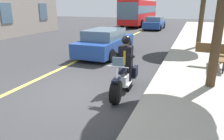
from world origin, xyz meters
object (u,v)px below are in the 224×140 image
Objects in this scene: rider_main at (126,58)px; car_dark at (106,42)px; motorcycle_main at (124,78)px; bus_near at (139,11)px; car_silver at (155,23)px; bench_sidewalk at (218,54)px.

car_dark is at bearing -149.93° from rider_main.
motorcycle_main is at bearing 29.17° from car_dark.
motorcycle_main is 0.61m from rider_main.
rider_main is 0.16× the size of bus_near.
car_dark is (13.79, -0.20, 0.00)m from car_silver.
motorcycle_main is at bearing -39.47° from bench_sidewalk.
car_silver reaches higher than bench_sidewalk.
car_dark reaches higher than motorcycle_main.
car_silver is at bearing 33.43° from bus_near.
bus_near reaches higher than motorcycle_main.
car_silver is at bearing -172.66° from rider_main.
bench_sidewalk is (1.04, 5.46, 0.02)m from car_dark.
rider_main is at bearing 7.34° from car_silver.
bus_near is (-22.81, -5.29, 1.42)m from motorcycle_main.
bench_sidewalk is (-3.53, 2.90, 0.26)m from motorcycle_main.
car_dark is (-4.38, -2.54, -0.35)m from rider_main.
car_silver is at bearing -160.48° from bench_sidewalk.
motorcycle_main reaches higher than bench_sidewalk.
bus_near is at bearing -146.57° from car_silver.
bus_near is 20.99m from bench_sidewalk.
bench_sidewalk is (19.29, 8.20, -1.16)m from bus_near.
car_silver is (4.45, 2.94, -1.18)m from bus_near.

